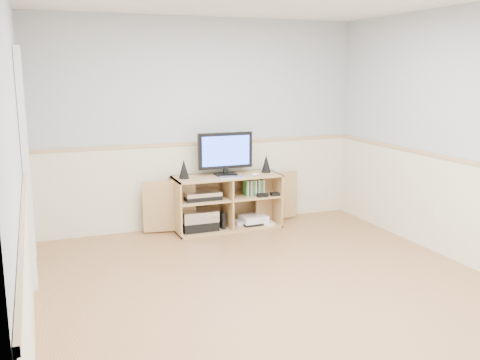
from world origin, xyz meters
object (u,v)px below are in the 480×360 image
Objects in this scene: monitor at (225,152)px; game_consoles at (252,220)px; media_cabinet at (225,200)px; keyboard at (233,177)px.

game_consoles is (0.33, -0.06, -0.86)m from monitor.
monitor is at bearing -90.00° from media_cabinet.
media_cabinet is at bearing 107.82° from keyboard.
media_cabinet is 4.43× the size of game_consoles.
media_cabinet is at bearing 168.17° from game_consoles.
monitor is 0.92m from game_consoles.
media_cabinet is 0.43m from game_consoles.
keyboard reaches higher than media_cabinet.
monitor is 1.49× the size of game_consoles.
media_cabinet is at bearing 90.00° from monitor.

